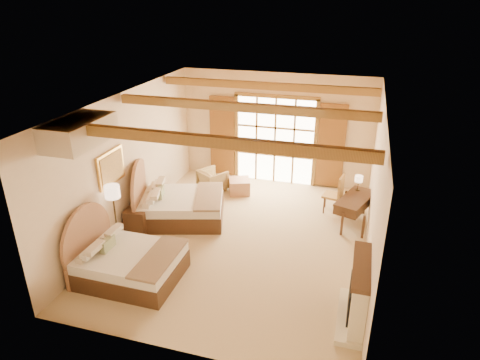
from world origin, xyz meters
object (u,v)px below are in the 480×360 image
at_px(bed_near, 123,260).
at_px(bed_far, 175,203).
at_px(desk, 354,210).
at_px(nightstand, 138,220).
at_px(armchair, 213,180).

xyz_separation_m(bed_near, bed_far, (-0.01, 2.50, 0.03)).
relative_size(bed_far, desk, 1.71).
relative_size(bed_near, bed_far, 0.79).
relative_size(bed_far, nightstand, 4.11).
bearing_deg(nightstand, bed_near, -75.90).
bearing_deg(bed_near, bed_far, 90.74).
distance_m(bed_far, desk, 4.37).
height_order(bed_near, armchair, bed_near).
relative_size(bed_near, desk, 1.34).
distance_m(armchair, desk, 4.02).
xyz_separation_m(bed_far, nightstand, (-0.57, -0.86, -0.11)).
bearing_deg(bed_near, desk, 39.45).
height_order(bed_near, desk, bed_near).
bearing_deg(bed_near, nightstand, 110.07).
distance_m(bed_near, nightstand, 1.74).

